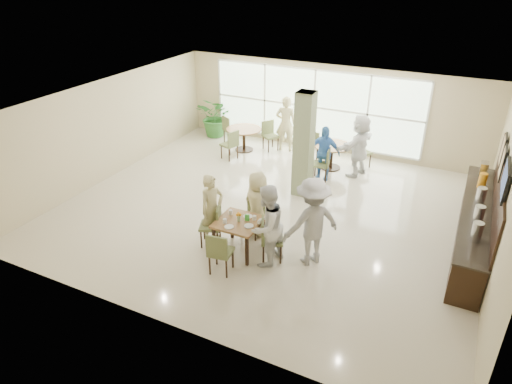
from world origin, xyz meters
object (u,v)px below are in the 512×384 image
at_px(teen_far, 258,204).
at_px(adult_standing, 286,124).
at_px(round_table_left, 244,133).
at_px(round_table_right, 332,150).
at_px(adult_b, 359,145).
at_px(buffet_counter, 475,224).
at_px(teen_left, 212,209).
at_px(potted_plant, 216,117).
at_px(teen_standing, 312,222).
at_px(teen_right, 267,226).
at_px(main_table, 239,225).
at_px(adult_a, 323,153).

distance_m(teen_far, adult_standing, 5.20).
relative_size(round_table_left, round_table_right, 1.03).
distance_m(round_table_left, adult_b, 3.87).
xyz_separation_m(buffet_counter, teen_left, (-5.25, -2.36, 0.26)).
distance_m(round_table_right, potted_plant, 4.60).
bearing_deg(teen_standing, round_table_left, -98.40).
distance_m(round_table_right, teen_left, 5.14).
distance_m(teen_left, teen_standing, 2.25).
bearing_deg(teen_right, potted_plant, -130.19).
bearing_deg(main_table, adult_a, 84.31).
relative_size(round_table_left, adult_b, 0.63).
height_order(round_table_left, adult_b, adult_b).
bearing_deg(adult_a, round_table_left, 153.55).
bearing_deg(teen_left, teen_right, -76.84).
xyz_separation_m(round_table_right, adult_standing, (-1.80, 0.70, 0.34)).
bearing_deg(teen_right, round_table_right, -165.37).
height_order(main_table, teen_far, teen_far).
relative_size(potted_plant, adult_b, 0.77).
distance_m(buffet_counter, teen_far, 4.79).
xyz_separation_m(teen_standing, adult_b, (-0.26, 4.67, -0.05)).
bearing_deg(potted_plant, adult_a, -20.37).
distance_m(potted_plant, teen_right, 7.75).
distance_m(round_table_left, teen_standing, 6.41).
relative_size(teen_far, teen_standing, 0.81).
xyz_separation_m(teen_right, teen_standing, (0.81, 0.45, 0.07)).
height_order(teen_right, adult_b, adult_b).
xyz_separation_m(adult_a, adult_b, (0.83, 0.71, 0.12)).
bearing_deg(adult_standing, main_table, 90.93).
xyz_separation_m(buffet_counter, adult_standing, (-5.91, 3.34, 0.36)).
relative_size(potted_plant, teen_right, 0.79).
bearing_deg(adult_standing, round_table_left, 13.33).
xyz_separation_m(teen_far, adult_b, (1.21, 4.19, 0.14)).
relative_size(potted_plant, teen_left, 0.87).
relative_size(teen_standing, adult_b, 1.05).
relative_size(round_table_left, teen_far, 0.74).
height_order(potted_plant, teen_far, teen_far).
bearing_deg(teen_standing, teen_right, -19.50).
distance_m(round_table_left, teen_right, 6.29).
relative_size(round_table_right, adult_a, 0.70).
bearing_deg(teen_left, buffet_counter, -43.60).
bearing_deg(potted_plant, teen_left, -60.12).
bearing_deg(main_table, teen_standing, 12.18).
relative_size(teen_left, teen_far, 1.04).
xyz_separation_m(round_table_right, adult_a, (-0.00, -0.82, 0.22)).
bearing_deg(teen_right, adult_standing, -149.06).
xyz_separation_m(main_table, adult_a, (0.43, 4.29, 0.14)).
xyz_separation_m(main_table, adult_b, (1.25, 5.00, 0.26)).
xyz_separation_m(teen_right, adult_b, (0.55, 5.12, 0.02)).
bearing_deg(adult_standing, round_table_right, 146.30).
xyz_separation_m(round_table_left, potted_plant, (-1.49, 0.75, 0.12)).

